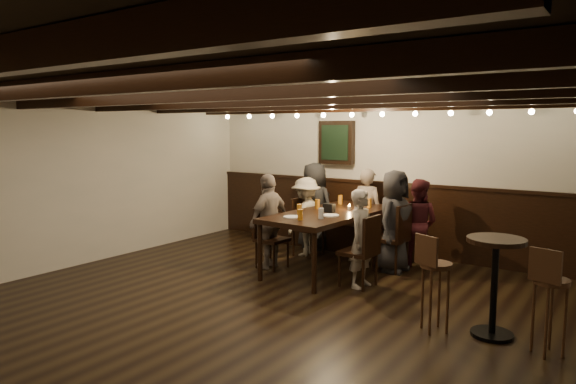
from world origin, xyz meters
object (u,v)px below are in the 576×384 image
Objects in this scene: dining_table at (331,216)px; person_right_near at (394,221)px; bar_stool_left at (435,295)px; person_left_near at (306,216)px; person_right_far at (362,239)px; person_bench_left at (314,206)px; person_left_far at (269,221)px; person_bench_centre at (367,212)px; chair_right_near at (391,250)px; chair_left_far at (271,249)px; high_top_table at (495,272)px; person_bench_right at (417,223)px; chair_left_near at (307,238)px; bar_stool_right at (549,315)px; chair_right_far at (359,265)px.

person_right_near is (0.77, 0.42, -0.05)m from dining_table.
person_right_near is at bearing 146.85° from bar_stool_left.
person_right_far is at bearing 59.04° from person_left_near.
person_bench_left is 1.06× the size of person_left_far.
person_bench_centre is at bearing -170.54° from person_bench_left.
person_right_far is at bearing -180.00° from person_right_near.
bar_stool_left is at bearing 143.35° from person_bench_left.
chair_right_near is 0.70× the size of person_left_far.
chair_left_far is 1.43m from person_bench_left.
person_bench_centre reaches higher than bar_stool_left.
bar_stool_left reaches higher than high_top_table.
bar_stool_left is (2.74, -0.95, -0.31)m from person_left_far.
person_bench_right is at bearing -21.80° from chair_right_near.
person_bench_left reaches higher than bar_stool_left.
person_left_near is 3.60m from high_top_table.
person_right_near reaches higher than person_left_near.
bar_stool_left is at bearing 73.40° from person_left_far.
chair_right_near is 2.37m from high_top_table.
person_right_near reaches higher than person_right_far.
person_bench_right is 0.94× the size of person_left_far.
bar_stool_left reaches higher than dining_table.
chair_left_far is 0.61× the size of person_bench_left.
person_right_near reaches higher than chair_left_near.
chair_left_far is 2.14m from person_bench_right.
dining_table is 1.64× the size of person_bench_centre.
chair_left_far is 2.87m from bar_stool_left.
person_bench_left reaches higher than high_top_table.
person_bench_left is 4.46m from bar_stool_right.
person_right_near is at bearing 90.00° from person_left_near.
person_bench_left reaches higher than chair_left_far.
chair_right_far is at bearing 82.37° from person_bench_right.
chair_right_near reaches higher than chair_right_far.
person_bench_centre is 0.97× the size of person_right_near.
person_bench_left is (-0.12, 1.36, 0.45)m from chair_left_far.
chair_left_near is 0.99× the size of chair_right_far.
chair_right_far is at bearing 115.62° from person_bench_centre.
chair_right_near is 0.97× the size of bar_stool_left.
person_left_far is 1.75m from person_right_near.
person_right_far is 1.54m from bar_stool_left.
bar_stool_right is (2.23, -1.74, 0.07)m from chair_right_near.
chair_left_near is 1.02m from person_bench_centre.
bar_stool_right reaches higher than dining_table.
chair_left_near is 0.94× the size of high_top_table.
person_bench_left is 0.48m from person_left_near.
person_bench_centre is 1.40× the size of bar_stool_right.
person_right_near is at bearing 71.57° from person_bench_right.
person_bench_left is at bearing 50.18° from chair_right_far.
person_left_near reaches higher than chair_right_near.
chair_left_far is 0.97m from person_left_near.
chair_right_far is (0.70, -0.48, -0.48)m from dining_table.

